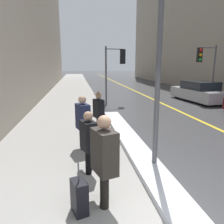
% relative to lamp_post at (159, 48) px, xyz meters
% --- Properties ---
extents(sidewalk_slab, '(4.00, 80.00, 0.01)m').
position_rel_lamp_post_xyz_m(sidewalk_slab, '(-2.36, 12.81, -2.84)').
color(sidewalk_slab, gray).
rests_on(sidewalk_slab, ground).
extents(road_centre_stripe, '(0.16, 80.00, 0.00)m').
position_rel_lamp_post_xyz_m(road_centre_stripe, '(3.64, 12.81, -2.84)').
color(road_centre_stripe, gold).
rests_on(road_centre_stripe, ground).
extents(snow_bank_curb, '(0.67, 8.27, 0.15)m').
position_rel_lamp_post_xyz_m(snow_bank_curb, '(-0.16, 1.71, -2.77)').
color(snow_bank_curb, silver).
rests_on(snow_bank_curb, ground).
extents(building_facade_left, '(6.00, 36.00, 14.04)m').
position_rel_lamp_post_xyz_m(building_facade_left, '(-7.36, 17.81, 4.18)').
color(building_facade_left, gray).
rests_on(building_facade_left, ground).
extents(lamp_post, '(0.28, 0.28, 4.73)m').
position_rel_lamp_post_xyz_m(lamp_post, '(0.00, 0.00, 0.00)').
color(lamp_post, '#515156').
rests_on(lamp_post, ground).
extents(traffic_light_near, '(1.30, 0.45, 3.56)m').
position_rel_lamp_post_xyz_m(traffic_light_near, '(0.67, 8.98, -0.27)').
color(traffic_light_near, '#515156').
rests_on(traffic_light_near, ground).
extents(traffic_light_far, '(1.31, 0.32, 3.68)m').
position_rel_lamp_post_xyz_m(traffic_light_far, '(6.37, 8.49, -0.19)').
color(traffic_light_far, '#515156').
rests_on(traffic_light_far, ground).
extents(pedestrian_with_shoulder_bag, '(0.46, 0.78, 1.67)m').
position_rel_lamp_post_xyz_m(pedestrian_with_shoulder_bag, '(-1.38, -1.18, -1.92)').
color(pedestrian_with_shoulder_bag, black).
rests_on(pedestrian_with_shoulder_bag, ground).
extents(pedestrian_trailing, '(0.41, 0.71, 1.47)m').
position_rel_lamp_post_xyz_m(pedestrian_trailing, '(-1.59, 0.08, -2.03)').
color(pedestrian_trailing, black).
rests_on(pedestrian_trailing, ground).
extents(pedestrian_nearside, '(0.45, 0.59, 1.62)m').
position_rel_lamp_post_xyz_m(pedestrian_nearside, '(-1.67, 1.59, -1.94)').
color(pedestrian_nearside, black).
rests_on(pedestrian_nearside, ground).
extents(pedestrian_in_fedora, '(0.41, 0.54, 1.55)m').
position_rel_lamp_post_xyz_m(pedestrian_in_fedora, '(-1.05, 3.18, -2.00)').
color(pedestrian_in_fedora, black).
rests_on(pedestrian_in_fedora, ground).
extents(parked_car_silver, '(2.16, 4.58, 1.37)m').
position_rel_lamp_post_xyz_m(parked_car_silver, '(6.42, 9.04, -2.20)').
color(parked_car_silver, '#B2B2B7').
rests_on(parked_car_silver, ground).
extents(rolling_suitcase, '(0.32, 0.41, 0.95)m').
position_rel_lamp_post_xyz_m(rolling_suitcase, '(-1.83, -1.39, -2.54)').
color(rolling_suitcase, black).
rests_on(rolling_suitcase, ground).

